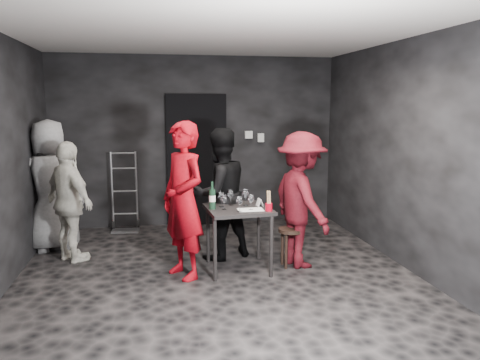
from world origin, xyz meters
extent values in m
cube|color=black|center=(0.00, 0.00, 0.00)|extent=(4.50, 5.00, 0.02)
cube|color=silver|center=(0.00, 0.00, 2.70)|extent=(4.50, 5.00, 0.02)
cube|color=black|center=(0.00, 2.50, 1.35)|extent=(4.50, 0.04, 2.70)
cube|color=black|center=(0.00, -2.50, 1.35)|extent=(4.50, 0.04, 2.70)
cube|color=black|center=(2.25, 0.00, 1.35)|extent=(0.04, 5.00, 2.70)
cube|color=black|center=(0.00, 2.44, 1.05)|extent=(0.95, 0.10, 2.10)
cube|color=#B7B7B2|center=(0.85, 2.45, 1.45)|extent=(0.12, 0.06, 0.12)
cube|color=#B7B7B2|center=(1.05, 2.45, 1.40)|extent=(0.10, 0.06, 0.14)
cylinder|color=#B2B2B7|center=(-1.32, 2.31, 0.61)|extent=(0.03, 0.03, 1.22)
cylinder|color=#B2B2B7|center=(-0.96, 2.31, 0.61)|extent=(0.03, 0.03, 1.22)
cube|color=#B2B2B7|center=(-1.14, 2.19, 0.01)|extent=(0.41, 0.22, 0.03)
cylinder|color=black|center=(-1.32, 2.34, 0.08)|extent=(0.04, 0.16, 0.16)
cylinder|color=black|center=(-0.96, 2.34, 0.08)|extent=(0.04, 0.16, 0.16)
cube|color=black|center=(0.27, 0.24, 0.73)|extent=(0.72, 0.72, 0.04)
cylinder|color=black|center=(-0.05, -0.08, 0.35)|extent=(0.04, 0.04, 0.71)
cylinder|color=black|center=(0.59, -0.08, 0.35)|extent=(0.04, 0.04, 0.71)
cylinder|color=black|center=(-0.05, 0.56, 0.35)|extent=(0.04, 0.04, 0.71)
cylinder|color=black|center=(0.59, 0.56, 0.35)|extent=(0.04, 0.04, 0.71)
cylinder|color=black|center=(0.91, 0.23, 0.45)|extent=(0.31, 0.31, 0.04)
cylinder|color=black|center=(1.00, 0.31, 0.21)|extent=(0.04, 0.04, 0.41)
cylinder|color=black|center=(0.83, 0.31, 0.21)|extent=(0.04, 0.04, 0.41)
cylinder|color=black|center=(0.83, 0.14, 0.21)|extent=(0.04, 0.04, 0.41)
cylinder|color=black|center=(1.00, 0.14, 0.21)|extent=(0.04, 0.04, 0.41)
imported|color=#A3040F|center=(-0.37, 0.14, 1.04)|extent=(0.81, 0.90, 2.07)
imported|color=black|center=(0.12, 0.71, 0.91)|extent=(1.01, 0.80, 1.82)
imported|color=#4A0B12|center=(1.04, 0.24, 0.88)|extent=(0.76, 1.22, 1.76)
imported|color=silver|center=(-1.71, 0.92, 0.75)|extent=(0.89, 0.94, 1.50)
imported|color=gray|center=(-2.03, 1.46, 1.02)|extent=(1.12, 0.84, 2.05)
cube|color=white|center=(0.39, 0.10, 0.75)|extent=(0.29, 0.20, 0.00)
cylinder|color=black|center=(-0.04, 0.23, 0.86)|extent=(0.08, 0.08, 0.23)
cylinder|color=black|center=(-0.04, 0.23, 1.02)|extent=(0.03, 0.03, 0.09)
cylinder|color=white|center=(-0.04, 0.23, 0.87)|extent=(0.08, 0.08, 0.07)
cylinder|color=#A20314|center=(0.58, 0.01, 0.79)|extent=(0.08, 0.08, 0.09)
camera|label=1|loc=(-0.69, -5.00, 1.95)|focal=35.00mm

